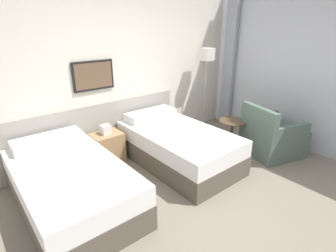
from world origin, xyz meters
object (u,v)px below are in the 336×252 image
at_px(bed_near_door, 71,185).
at_px(floor_lamp, 206,64).
at_px(armchair, 271,138).
at_px(nightstand, 107,147).
at_px(side_table, 232,129).
at_px(bed_near_window, 177,146).

distance_m(bed_near_door, floor_lamp, 3.27).
relative_size(bed_near_door, armchair, 1.90).
distance_m(bed_near_door, nightstand, 1.11).
bearing_deg(nightstand, armchair, -33.68).
height_order(bed_near_door, floor_lamp, floor_lamp).
bearing_deg(floor_lamp, nightstand, 178.72).
distance_m(nightstand, side_table, 2.14).
distance_m(nightstand, floor_lamp, 2.43).
bearing_deg(bed_near_door, armchair, -14.23).
distance_m(bed_near_window, armchair, 1.62).
xyz_separation_m(bed_near_door, floor_lamp, (3.01, 0.67, 1.08)).
xyz_separation_m(bed_near_door, armchair, (3.11, -0.79, -0.00)).
bearing_deg(nightstand, floor_lamp, -1.28).
height_order(bed_near_door, armchair, armchair).
xyz_separation_m(nightstand, floor_lamp, (2.16, -0.05, 1.11)).
relative_size(bed_near_window, nightstand, 3.07).
bearing_deg(side_table, bed_near_door, 175.30).
relative_size(floor_lamp, side_table, 3.18).
bearing_deg(armchair, bed_near_door, 93.01).
relative_size(bed_near_window, floor_lamp, 1.16).
xyz_separation_m(floor_lamp, armchair, (0.10, -1.46, -1.08)).
distance_m(bed_near_door, bed_near_window, 1.70).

